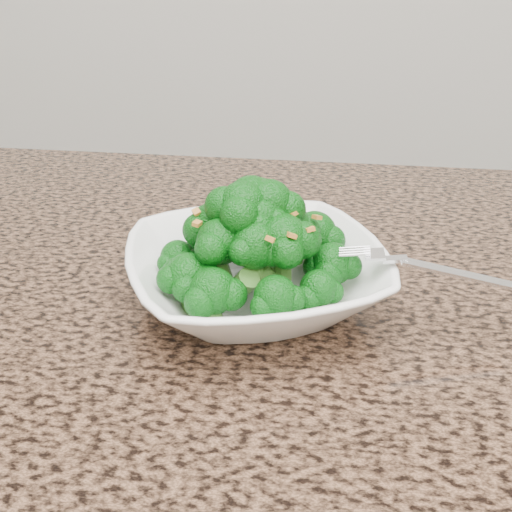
# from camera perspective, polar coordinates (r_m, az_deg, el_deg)

# --- Properties ---
(granite_counter) EXTENTS (1.64, 1.04, 0.03)m
(granite_counter) POSITION_cam_1_polar(r_m,az_deg,el_deg) (0.55, -0.98, -10.19)
(granite_counter) COLOR brown
(granite_counter) RESTS_ON cabinet
(bowl) EXTENTS (0.31, 0.31, 0.06)m
(bowl) POSITION_cam_1_polar(r_m,az_deg,el_deg) (0.60, 0.00, -1.81)
(bowl) COLOR white
(bowl) RESTS_ON granite_counter
(broccoli_pile) EXTENTS (0.21, 0.21, 0.08)m
(broccoli_pile) POSITION_cam_1_polar(r_m,az_deg,el_deg) (0.57, 0.00, 4.22)
(broccoli_pile) COLOR #0A590D
(broccoli_pile) RESTS_ON bowl
(garlic_topping) EXTENTS (0.12, 0.12, 0.01)m
(garlic_topping) POSITION_cam_1_polar(r_m,az_deg,el_deg) (0.55, 0.00, 8.23)
(garlic_topping) COLOR gold
(garlic_topping) RESTS_ON broccoli_pile
(fork) EXTENTS (0.17, 0.04, 0.01)m
(fork) POSITION_cam_1_polar(r_m,az_deg,el_deg) (0.56, 12.63, -0.32)
(fork) COLOR silver
(fork) RESTS_ON bowl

